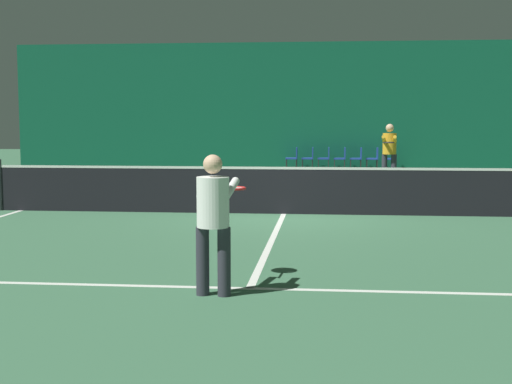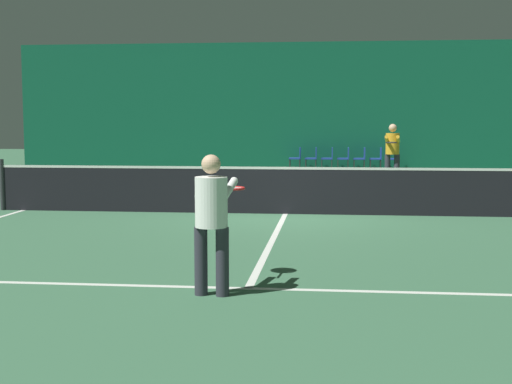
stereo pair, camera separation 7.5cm
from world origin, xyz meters
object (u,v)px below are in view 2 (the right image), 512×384
object	(u,v)px
tennis_net	(285,189)
player_far	(392,149)
courtside_chair_4	(361,157)
courtside_chair_5	(378,157)
player_near	(212,213)
courtside_chair_3	(345,157)
courtside_chair_1	(313,157)
courtside_chair_2	(329,157)
courtside_chair_0	(297,157)
courtside_chair_6	(394,157)

from	to	relation	value
tennis_net	player_far	size ratio (longest dim) A/B	6.80
courtside_chair_4	courtside_chair_5	distance (m)	0.61
player_near	player_far	distance (m)	14.33
player_near	courtside_chair_3	xyz separation A→B (m)	(1.77, 19.75, -0.40)
courtside_chair_1	courtside_chair_3	distance (m)	1.22
courtside_chair_1	courtside_chair_4	xyz separation A→B (m)	(1.83, 0.00, 0.00)
courtside_chair_2	courtside_chair_4	xyz separation A→B (m)	(1.22, 0.00, 0.00)
tennis_net	player_near	size ratio (longest dim) A/B	7.88
courtside_chair_5	courtside_chair_2	bearing A→B (deg)	-90.00
courtside_chair_1	courtside_chair_4	world-z (taller)	same
tennis_net	courtside_chair_4	bearing A→B (deg)	81.16
courtside_chair_0	courtside_chair_5	world-z (taller)	same
player_near	courtside_chair_1	size ratio (longest dim) A/B	1.81
tennis_net	courtside_chair_1	size ratio (longest dim) A/B	14.29
courtside_chair_3	courtside_chair_5	world-z (taller)	same
player_near	courtside_chair_4	xyz separation A→B (m)	(2.38, 19.75, -0.40)
tennis_net	courtside_chair_0	xyz separation A→B (m)	(-0.41, 13.05, -0.03)
courtside_chair_3	courtside_chair_2	bearing A→B (deg)	-90.00
courtside_chair_1	player_far	bearing A→B (deg)	23.54
courtside_chair_0	courtside_chair_5	xyz separation A→B (m)	(3.05, 0.00, 0.00)
courtside_chair_3	courtside_chair_6	bearing A→B (deg)	90.00
courtside_chair_1	courtside_chair_2	size ratio (longest dim) A/B	1.00
courtside_chair_4	courtside_chair_2	bearing A→B (deg)	-90.00
player_far	courtside_chair_0	distance (m)	6.57
courtside_chair_1	courtside_chair_5	distance (m)	2.44
courtside_chair_1	courtside_chair_6	world-z (taller)	same
courtside_chair_2	courtside_chair_0	bearing A→B (deg)	-90.00
player_near	tennis_net	bearing A→B (deg)	2.17
player_near	courtside_chair_4	world-z (taller)	player_near
courtside_chair_2	courtside_chair_4	distance (m)	1.22
courtside_chair_4	player_far	bearing A→B (deg)	6.72
courtside_chair_4	courtside_chair_5	bearing A→B (deg)	90.00
player_near	courtside_chair_2	bearing A→B (deg)	1.81
courtside_chair_1	courtside_chair_0	bearing A→B (deg)	-90.00
courtside_chair_0	courtside_chair_4	xyz separation A→B (m)	(2.44, 0.00, 0.00)
courtside_chair_3	courtside_chair_4	bearing A→B (deg)	90.00
courtside_chair_3	courtside_chair_4	world-z (taller)	same
courtside_chair_2	courtside_chair_6	distance (m)	2.44
courtside_chair_2	player_far	bearing A→B (deg)	18.25
courtside_chair_0	courtside_chair_3	bearing A→B (deg)	90.00
player_near	courtside_chair_0	size ratio (longest dim) A/B	1.81
player_far	courtside_chair_6	distance (m)	5.81
tennis_net	courtside_chair_5	bearing A→B (deg)	78.56
courtside_chair_0	courtside_chair_1	bearing A→B (deg)	90.00
courtside_chair_4	courtside_chair_0	bearing A→B (deg)	-90.00
courtside_chair_5	courtside_chair_3	bearing A→B (deg)	-90.00
courtside_chair_1	courtside_chair_4	size ratio (longest dim) A/B	1.00
courtside_chair_0	courtside_chair_5	distance (m)	3.05
player_far	courtside_chair_6	world-z (taller)	player_far
tennis_net	courtside_chair_0	world-z (taller)	tennis_net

